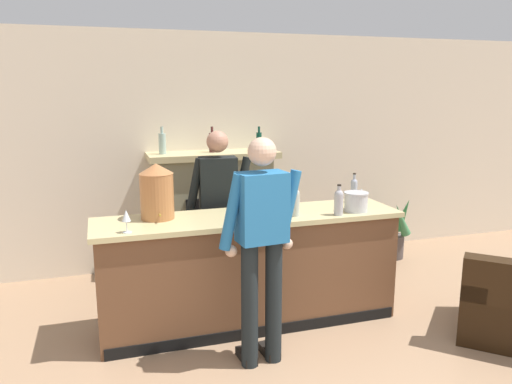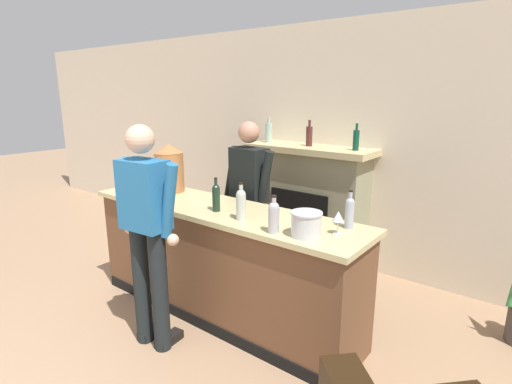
# 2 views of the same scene
# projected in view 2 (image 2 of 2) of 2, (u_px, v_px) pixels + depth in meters

# --- Properties ---
(wall_back_panel) EXTENTS (12.00, 0.07, 2.75)m
(wall_back_panel) POSITION_uv_depth(u_px,v_px,m) (319.00, 145.00, 4.72)
(wall_back_panel) COLOR beige
(wall_back_panel) RESTS_ON ground_plane
(bar_counter) EXTENTS (2.71, 0.66, 1.02)m
(bar_counter) POSITION_uv_depth(u_px,v_px,m) (221.00, 262.00, 3.57)
(bar_counter) COLOR brown
(bar_counter) RESTS_ON ground_plane
(fireplace_stone) EXTENTS (1.49, 0.52, 1.70)m
(fireplace_stone) POSITION_uv_depth(u_px,v_px,m) (308.00, 205.00, 4.66)
(fireplace_stone) COLOR gray
(fireplace_stone) RESTS_ON ground_plane
(person_customer) EXTENTS (0.66, 0.33, 1.77)m
(person_customer) POSITION_uv_depth(u_px,v_px,m) (147.00, 229.00, 3.01)
(person_customer) COLOR black
(person_customer) RESTS_ON ground_plane
(person_bartender) EXTENTS (0.66, 0.33, 1.71)m
(person_bartender) POSITION_uv_depth(u_px,v_px,m) (249.00, 199.00, 4.00)
(person_bartender) COLOR #483934
(person_bartender) RESTS_ON ground_plane
(copper_dispenser) EXTENTS (0.29, 0.33, 0.48)m
(copper_dispenser) POSITION_uv_depth(u_px,v_px,m) (169.00, 168.00, 3.95)
(copper_dispenser) COLOR #B46F3E
(copper_dispenser) RESTS_ON bar_counter
(ice_bucket_steel) EXTENTS (0.22, 0.22, 0.17)m
(ice_bucket_steel) POSITION_uv_depth(u_px,v_px,m) (306.00, 224.00, 2.74)
(ice_bucket_steel) COLOR silver
(ice_bucket_steel) RESTS_ON bar_counter
(wine_bottle_burgundy_dark) EXTENTS (0.08, 0.08, 0.27)m
(wine_bottle_burgundy_dark) POSITION_uv_depth(u_px,v_px,m) (274.00, 216.00, 2.80)
(wine_bottle_burgundy_dark) COLOR #A9A7AE
(wine_bottle_burgundy_dark) RESTS_ON bar_counter
(wine_bottle_cabernet_heavy) EXTENTS (0.08, 0.08, 0.30)m
(wine_bottle_cabernet_heavy) POSITION_uv_depth(u_px,v_px,m) (241.00, 203.00, 3.09)
(wine_bottle_cabernet_heavy) COLOR #B4BDB2
(wine_bottle_cabernet_heavy) RESTS_ON bar_counter
(wine_bottle_port_short) EXTENTS (0.06, 0.06, 0.29)m
(wine_bottle_port_short) POSITION_uv_depth(u_px,v_px,m) (216.00, 196.00, 3.31)
(wine_bottle_port_short) COLOR #193122
(wine_bottle_port_short) RESTS_ON bar_counter
(wine_bottle_riesling_slim) EXTENTS (0.07, 0.07, 0.29)m
(wine_bottle_riesling_slim) POSITION_uv_depth(u_px,v_px,m) (350.00, 211.00, 2.89)
(wine_bottle_riesling_slim) COLOR #A0A6B6
(wine_bottle_riesling_slim) RESTS_ON bar_counter
(wine_glass_front_left) EXTENTS (0.08, 0.08, 0.17)m
(wine_glass_front_left) POSITION_uv_depth(u_px,v_px,m) (338.00, 217.00, 2.78)
(wine_glass_front_left) COLOR silver
(wine_glass_front_left) RESTS_ON bar_counter
(wine_glass_by_dispenser) EXTENTS (0.07, 0.07, 0.18)m
(wine_glass_by_dispenser) POSITION_uv_depth(u_px,v_px,m) (122.00, 181.00, 3.87)
(wine_glass_by_dispenser) COLOR silver
(wine_glass_by_dispenser) RESTS_ON bar_counter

